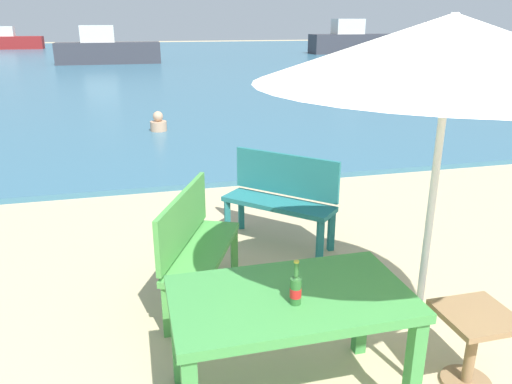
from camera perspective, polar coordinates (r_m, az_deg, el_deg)
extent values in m
cube|color=#386B84|center=(31.75, -11.79, 14.76)|extent=(120.00, 50.00, 0.08)
cube|color=#3D8C42|center=(2.95, 4.01, -12.12)|extent=(1.40, 0.80, 0.06)
cube|color=#3D8C42|center=(3.15, 17.69, -19.15)|extent=(0.08, 0.08, 0.70)
cube|color=#3D8C42|center=(3.33, -9.01, -16.05)|extent=(0.08, 0.08, 0.70)
cube|color=#3D8C42|center=(3.63, 12.05, -13.02)|extent=(0.08, 0.08, 0.70)
cylinder|color=#2D662D|center=(2.81, 4.59, -11.34)|extent=(0.06, 0.06, 0.16)
cone|color=#2D662D|center=(2.77, 4.63, -9.95)|extent=(0.06, 0.06, 0.03)
cylinder|color=#2D662D|center=(2.74, 4.67, -8.90)|extent=(0.03, 0.03, 0.09)
cylinder|color=red|center=(2.81, 4.59, -11.47)|extent=(0.07, 0.07, 0.05)
cylinder|color=gold|center=(2.72, 4.69, -8.02)|extent=(0.03, 0.03, 0.01)
cylinder|color=silver|center=(3.09, 19.40, -3.06)|extent=(0.04, 0.04, 2.30)
cone|color=silver|center=(2.88, 21.58, 15.11)|extent=(2.10, 2.10, 0.36)
cube|color=olive|center=(3.46, 24.14, -12.89)|extent=(0.44, 0.44, 0.04)
cylinder|color=olive|center=(3.60, 23.54, -16.56)|extent=(0.07, 0.07, 0.50)
cylinder|color=olive|center=(3.74, 23.04, -19.51)|extent=(0.32, 0.32, 0.03)
cube|color=#237275|center=(5.16, 2.56, -1.38)|extent=(1.10, 1.11, 0.05)
cube|color=#237275|center=(5.21, 3.45, 2.04)|extent=(0.87, 0.88, 0.44)
cube|color=#237275|center=(5.41, -3.32, -3.13)|extent=(0.06, 0.06, 0.42)
cube|color=#237275|center=(4.92, 7.40, -5.61)|extent=(0.06, 0.06, 0.42)
cube|color=#237275|center=(5.62, -1.71, -2.21)|extent=(0.06, 0.06, 0.42)
cube|color=#237275|center=(5.15, 8.67, -4.48)|extent=(0.06, 0.06, 0.42)
cube|color=#4C9E47|center=(4.15, -6.11, -6.83)|extent=(0.82, 1.24, 0.05)
cube|color=#4C9E47|center=(4.08, -8.41, -3.09)|extent=(0.53, 1.11, 0.44)
cube|color=#4C9E47|center=(3.77, -6.18, -13.87)|extent=(0.06, 0.06, 0.42)
cube|color=#4C9E47|center=(4.70, -2.53, -6.70)|extent=(0.06, 0.06, 0.42)
cube|color=#4C9E47|center=(3.85, -10.31, -13.34)|extent=(0.06, 0.06, 0.42)
cube|color=#4C9E47|center=(4.76, -5.84, -6.42)|extent=(0.06, 0.06, 0.42)
cylinder|color=tan|center=(10.60, -11.18, 7.47)|extent=(0.34, 0.34, 0.20)
sphere|color=tan|center=(10.56, -11.25, 8.56)|extent=(0.21, 0.21, 0.21)
cube|color=#38383F|center=(28.58, -16.63, 15.12)|extent=(5.38, 1.47, 1.10)
cube|color=silver|center=(28.56, -17.85, 16.98)|extent=(1.71, 1.10, 0.86)
cube|color=maroon|center=(46.36, -26.39, 15.17)|extent=(4.85, 1.32, 0.99)
cube|color=silver|center=(46.42, -27.10, 16.18)|extent=(1.54, 0.99, 0.77)
cube|color=#38383F|center=(37.06, 11.30, 16.43)|extent=(6.35, 1.73, 1.30)
cube|color=silver|center=(36.79, 10.56, 18.26)|extent=(2.02, 1.30, 1.01)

